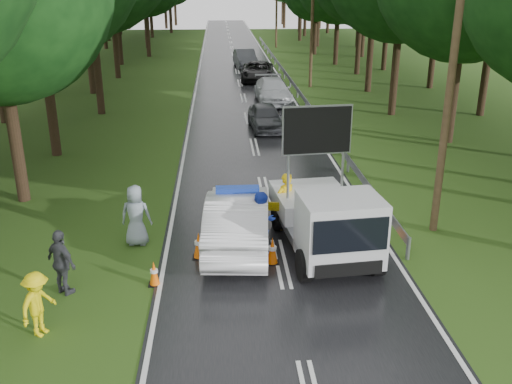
{
  "coord_description": "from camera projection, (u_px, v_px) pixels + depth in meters",
  "views": [
    {
      "loc": [
        -1.68,
        -14.53,
        7.69
      ],
      "look_at": [
        -0.56,
        2.41,
        1.3
      ],
      "focal_mm": 40.0,
      "sensor_mm": 36.0,
      "label": 1
    }
  ],
  "objects": [
    {
      "name": "civilian",
      "position": [
        262.0,
        225.0,
        16.47
      ],
      "size": [
        1.23,
        1.21,
        2.0
      ],
      "primitive_type": "imported",
      "rotation": [
        0.0,
        0.0,
        0.72
      ],
      "color": "#1B36B5",
      "rests_on": "ground"
    },
    {
      "name": "queue_car_third",
      "position": [
        258.0,
        71.0,
        45.19
      ],
      "size": [
        2.97,
        5.57,
        1.49
      ],
      "primitive_type": "imported",
      "rotation": [
        0.0,
        0.0,
        -0.09
      ],
      "color": "black",
      "rests_on": "ground"
    },
    {
      "name": "queue_car_second",
      "position": [
        273.0,
        91.0,
        37.33
      ],
      "size": [
        2.34,
        5.32,
        1.52
      ],
      "primitive_type": "imported",
      "rotation": [
        0.0,
        0.0,
        0.04
      ],
      "color": "#B0B2B8",
      "rests_on": "ground"
    },
    {
      "name": "bystander_left",
      "position": [
        38.0,
        304.0,
        12.86
      ],
      "size": [
        0.96,
        1.17,
        1.58
      ],
      "primitive_type": "imported",
      "rotation": [
        0.0,
        0.0,
        1.14
      ],
      "color": "yellow",
      "rests_on": "ground"
    },
    {
      "name": "cone_left_mid",
      "position": [
        199.0,
        245.0,
        16.57
      ],
      "size": [
        0.39,
        0.39,
        0.82
      ],
      "color": "black",
      "rests_on": "ground"
    },
    {
      "name": "cone_center",
      "position": [
        272.0,
        251.0,
        16.23
      ],
      "size": [
        0.39,
        0.39,
        0.82
      ],
      "color": "black",
      "rests_on": "ground"
    },
    {
      "name": "queue_car_fourth",
      "position": [
        245.0,
        58.0,
        51.95
      ],
      "size": [
        2.16,
        5.04,
        1.62
      ],
      "primitive_type": "imported",
      "rotation": [
        0.0,
        0.0,
        0.09
      ],
      "color": "#47484F",
      "rests_on": "ground"
    },
    {
      "name": "cone_far",
      "position": [
        296.0,
        216.0,
        18.63
      ],
      "size": [
        0.37,
        0.37,
        0.79
      ],
      "color": "black",
      "rests_on": "ground"
    },
    {
      "name": "utility_pole_mid",
      "position": [
        312.0,
        17.0,
        41.07
      ],
      "size": [
        1.4,
        0.24,
        10.0
      ],
      "color": "#41311E",
      "rests_on": "ground"
    },
    {
      "name": "bystander_right",
      "position": [
        136.0,
        215.0,
        17.24
      ],
      "size": [
        0.98,
        0.69,
        1.9
      ],
      "primitive_type": "imported",
      "rotation": [
        0.0,
        0.0,
        3.04
      ],
      "color": "gray",
      "rests_on": "ground"
    },
    {
      "name": "guardrail",
      "position": [
        288.0,
        76.0,
        44.13
      ],
      "size": [
        0.12,
        60.06,
        0.7
      ],
      "color": "gray",
      "rests_on": "ground"
    },
    {
      "name": "police_sedan",
      "position": [
        238.0,
        219.0,
        17.23
      ],
      "size": [
        2.2,
        5.34,
        1.89
      ],
      "rotation": [
        0.0,
        0.0,
        3.07
      ],
      "color": "silver",
      "rests_on": "ground"
    },
    {
      "name": "cone_near_left",
      "position": [
        154.0,
        274.0,
        15.12
      ],
      "size": [
        0.33,
        0.33,
        0.7
      ],
      "color": "black",
      "rests_on": "ground"
    },
    {
      "name": "ground",
      "position": [
        281.0,
        263.0,
        16.39
      ],
      "size": [
        160.0,
        160.0,
        0.0
      ],
      "primitive_type": "plane",
      "color": "#2D4C15",
      "rests_on": "ground"
    },
    {
      "name": "officer",
      "position": [
        285.0,
        202.0,
        18.28
      ],
      "size": [
        0.84,
        0.75,
        1.92
      ],
      "primitive_type": "imported",
      "rotation": [
        0.0,
        0.0,
        3.68
      ],
      "color": "yellow",
      "rests_on": "ground"
    },
    {
      "name": "queue_car_first",
      "position": [
        265.0,
        117.0,
        30.57
      ],
      "size": [
        1.9,
        4.15,
        1.38
      ],
      "primitive_type": "imported",
      "rotation": [
        0.0,
        0.0,
        0.07
      ],
      "color": "#3A3C41",
      "rests_on": "ground"
    },
    {
      "name": "bystander_mid",
      "position": [
        62.0,
        263.0,
        14.51
      ],
      "size": [
        1.08,
        1.01,
        1.79
      ],
      "primitive_type": "imported",
      "rotation": [
        0.0,
        0.0,
        2.45
      ],
      "color": "#383A3F",
      "rests_on": "ground"
    },
    {
      "name": "utility_pole_near",
      "position": [
        452.0,
        73.0,
        16.79
      ],
      "size": [
        1.4,
        0.24,
        10.0
      ],
      "color": "#41311E",
      "rests_on": "ground"
    },
    {
      "name": "work_truck",
      "position": [
        326.0,
        219.0,
        16.57
      ],
      "size": [
        2.8,
        5.39,
        4.13
      ],
      "rotation": [
        0.0,
        0.0,
        0.1
      ],
      "color": "gray",
      "rests_on": "ground"
    },
    {
      "name": "cone_right",
      "position": [
        380.0,
        226.0,
        17.85
      ],
      "size": [
        0.38,
        0.38,
        0.81
      ],
      "color": "black",
      "rests_on": "ground"
    },
    {
      "name": "utility_pole_far",
      "position": [
        277.0,
        2.0,
        65.35
      ],
      "size": [
        1.4,
        0.24,
        10.0
      ],
      "color": "#41311E",
      "rests_on": "ground"
    },
    {
      "name": "road",
      "position": [
        240.0,
        83.0,
        44.4
      ],
      "size": [
        7.0,
        140.0,
        0.02
      ],
      "primitive_type": "cube",
      "color": "black",
      "rests_on": "ground"
    },
    {
      "name": "barrier",
      "position": [
        286.0,
        212.0,
        17.67
      ],
      "size": [
        2.81,
        0.66,
        1.18
      ],
      "rotation": [
        0.0,
        0.0,
        -0.21
      ],
      "color": "#EDFD0D",
      "rests_on": "ground"
    }
  ]
}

